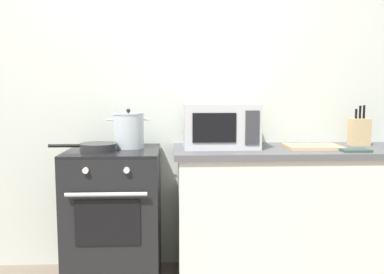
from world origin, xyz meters
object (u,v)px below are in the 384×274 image
object	(u,v)px
stove	(115,217)
microwave	(220,125)
stock_pot	(129,130)
frying_pan	(98,147)
knife_block	(359,131)
oven_mitt	(354,150)
cutting_board	(313,147)

from	to	relation	value
stove	microwave	bearing A→B (deg)	6.29
stock_pot	frying_pan	xyz separation A→B (m)	(-0.19, -0.14, -0.09)
stove	knife_block	xyz separation A→B (m)	(1.72, 0.14, 0.56)
stock_pot	knife_block	distance (m)	1.62
oven_mitt	frying_pan	bearing A→B (deg)	176.67
stove	oven_mitt	distance (m)	1.63
oven_mitt	stove	bearing A→B (deg)	174.16
microwave	knife_block	world-z (taller)	microwave
stove	cutting_board	xyz separation A→B (m)	(1.34, 0.00, 0.47)
knife_block	frying_pan	bearing A→B (deg)	-173.55
stock_pot	knife_block	world-z (taller)	knife_block
stove	frying_pan	xyz separation A→B (m)	(-0.09, -0.06, 0.48)
microwave	knife_block	distance (m)	1.00
frying_pan	cutting_board	xyz separation A→B (m)	(1.43, 0.06, -0.02)
microwave	cutting_board	xyz separation A→B (m)	(0.62, -0.08, -0.14)
cutting_board	knife_block	world-z (taller)	knife_block
knife_block	oven_mitt	world-z (taller)	knife_block
microwave	knife_block	size ratio (longest dim) A/B	1.76
stove	microwave	distance (m)	0.95
stove	stock_pot	bearing A→B (deg)	37.73
stock_pot	microwave	world-z (taller)	microwave
cutting_board	knife_block	size ratio (longest dim) A/B	1.27
frying_pan	microwave	bearing A→B (deg)	9.98
microwave	knife_block	xyz separation A→B (m)	(1.00, 0.06, -0.05)
stove	microwave	xyz separation A→B (m)	(0.72, 0.08, 0.61)
frying_pan	cutting_board	world-z (taller)	frying_pan
stock_pot	microwave	size ratio (longest dim) A/B	0.59
stock_pot	knife_block	bearing A→B (deg)	2.39
frying_pan	cutting_board	distance (m)	1.43
stove	stock_pot	xyz separation A→B (m)	(0.09, 0.07, 0.58)
knife_block	oven_mitt	distance (m)	0.35
stove	knife_block	distance (m)	1.81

